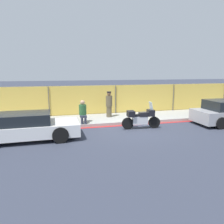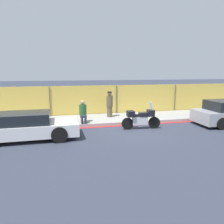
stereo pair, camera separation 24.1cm
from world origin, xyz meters
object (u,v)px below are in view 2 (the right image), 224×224
person_seated_on_curb (83,110)px  fire_hydrant (48,118)px  officer_standing (110,104)px  parked_car_left_down_street (25,126)px  motorcycle (141,118)px

person_seated_on_curb → fire_hydrant: size_ratio=1.91×
person_seated_on_curb → fire_hydrant: (-1.95, 0.13, -0.37)m
officer_standing → person_seated_on_curb: 2.15m
parked_car_left_down_street → fire_hydrant: parked_car_left_down_street is taller
motorcycle → fire_hydrant: 5.13m
motorcycle → fire_hydrant: bearing=166.6°
motorcycle → person_seated_on_curb: size_ratio=1.66×
motorcycle → person_seated_on_curb: person_seated_on_curb is taller
motorcycle → fire_hydrant: size_ratio=3.16×
officer_standing → person_seated_on_curb: (-1.80, -1.17, -0.12)m
officer_standing → fire_hydrant: 3.92m
person_seated_on_curb → fire_hydrant: person_seated_on_curb is taller
person_seated_on_curb → parked_car_left_down_street: person_seated_on_curb is taller
parked_car_left_down_street → fire_hydrant: size_ratio=6.87×
officer_standing → fire_hydrant: size_ratio=2.41×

